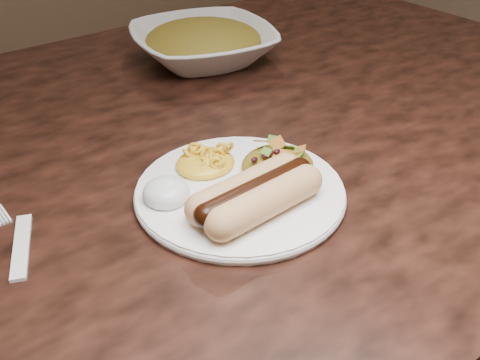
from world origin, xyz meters
TOP-DOWN VIEW (x-y plane):
  - table at (0.00, 0.00)m, footprint 1.60×0.90m
  - plate at (0.04, -0.16)m, footprint 0.30×0.30m
  - hotdog at (0.03, -0.20)m, footprint 0.13×0.07m
  - mac_and_cheese at (0.03, -0.10)m, footprint 0.08×0.07m
  - sour_cream at (-0.04, -0.13)m, footprint 0.05×0.05m
  - taco_salad at (0.09, -0.16)m, footprint 0.09×0.08m
  - fork at (-0.19, -0.10)m, footprint 0.07×0.13m
  - serving_bowl at (0.23, 0.20)m, footprint 0.28×0.28m
  - bowl_filling at (0.23, 0.20)m, footprint 0.21×0.21m

SIDE VIEW (x-z plane):
  - table at x=0.00m, z-range 0.28..1.03m
  - fork at x=-0.19m, z-range 0.75..0.75m
  - plate at x=0.04m, z-range 0.75..0.76m
  - mac_and_cheese at x=0.03m, z-range 0.76..0.79m
  - taco_salad at x=0.09m, z-range 0.76..0.80m
  - sour_cream at x=-0.04m, z-range 0.76..0.79m
  - serving_bowl at x=0.23m, z-range 0.75..0.81m
  - hotdog at x=0.03m, z-range 0.76..0.80m
  - bowl_filling at x=0.23m, z-range 0.78..0.82m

